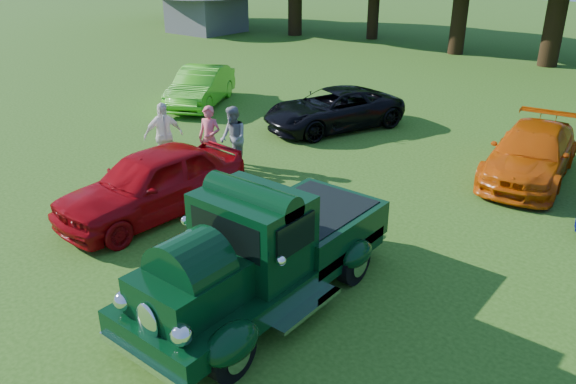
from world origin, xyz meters
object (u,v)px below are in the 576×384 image
Objects in this scene: back_car_lime at (201,87)px; back_car_black at (333,109)px; red_convertible at (153,183)px; spectator_grey at (233,138)px; spectator_pink at (210,138)px; back_car_orange at (531,153)px; hero_pickup at (263,254)px; spectator_white at (164,136)px.

back_car_black is (5.45, 0.69, -0.05)m from back_car_lime.
back_car_black is at bearing 97.24° from red_convertible.
back_car_lime is at bearing 171.11° from spectator_grey.
spectator_pink is at bearing -69.11° from back_car_lime.
back_car_orange is 8.26m from spectator_pink.
hero_pickup is at bearing -108.43° from back_car_orange.
spectator_grey reaches higher than back_car_orange.
back_car_black is 5.89m from spectator_white.
spectator_white reaches higher than spectator_pink.
back_car_black is (-0.52, 7.72, -0.11)m from red_convertible.
back_car_lime is at bearing 175.24° from back_car_orange.
spectator_pink is (-0.50, -5.00, 0.21)m from back_car_black.
back_car_black is at bearing 66.06° from spectator_pink.
back_car_black is 5.03m from spectator_pink.
hero_pickup reaches higher than back_car_black.
back_car_black is 1.02× the size of back_car_orange.
back_car_lime is 2.36× the size of spectator_white.
spectator_white reaches higher than red_convertible.
hero_pickup reaches higher than back_car_orange.
back_car_lime is 0.93× the size of back_car_orange.
spectator_pink is (-6.82, -4.66, 0.20)m from back_car_orange.
spectator_pink is at bearing 113.96° from red_convertible.
red_convertible is at bearing 166.72° from hero_pickup.
red_convertible reaches higher than back_car_orange.
spectator_white reaches higher than back_car_black.
back_car_black is at bearing 116.03° from spectator_grey.
spectator_grey is 1.85m from spectator_white.
red_convertible is 7.73m from back_car_black.
spectator_grey is (-0.07, -4.56, 0.19)m from back_car_black.
back_car_lime reaches higher than back_car_black.
spectator_white reaches higher than back_car_orange.
back_car_orange is at bearing 78.01° from hero_pickup.
hero_pickup is 1.23× the size of back_car_lime.
red_convertible is 9.22m from back_car_lime.
spectator_white reaches higher than spectator_grey.
red_convertible is at bearing -64.36° from back_car_black.
hero_pickup is 12.80m from back_car_lime.
spectator_grey is (-6.39, -4.22, 0.18)m from back_car_orange.
spectator_grey is at bearing 138.38° from hero_pickup.
spectator_white is at bearing -83.34° from back_car_black.
back_car_lime is at bearing 133.74° from red_convertible.
back_car_lime is at bearing -151.02° from back_car_black.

